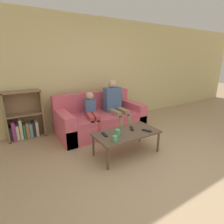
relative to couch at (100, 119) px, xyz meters
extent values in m
plane|color=tan|center=(0.11, -2.08, -0.29)|extent=(22.00, 22.00, 0.00)
cube|color=beige|center=(0.11, 0.66, 1.01)|extent=(12.00, 0.06, 2.60)
cube|color=#DB5B70|center=(-0.01, -0.04, -0.12)|extent=(1.95, 0.98, 0.35)
cube|color=#C95467|center=(-0.01, -0.13, 0.11)|extent=(1.51, 0.80, 0.10)
cube|color=#DB5B70|center=(-0.01, 0.36, 0.37)|extent=(1.95, 0.18, 0.43)
cube|color=#DB5B70|center=(-0.87, -0.04, 0.01)|extent=(0.22, 0.98, 0.61)
cube|color=#DB5B70|center=(0.86, -0.04, 0.01)|extent=(0.22, 0.98, 0.61)
cube|color=#4C7556|center=(0.55, 0.21, 0.34)|extent=(0.36, 0.12, 0.36)
cube|color=#8E7051|center=(-1.87, 0.48, 0.22)|extent=(0.02, 0.28, 1.02)
cube|color=#8E7051|center=(-1.19, 0.48, 0.22)|extent=(0.02, 0.28, 1.02)
cube|color=#8E7051|center=(-1.53, 0.60, 0.22)|extent=(0.71, 0.02, 1.02)
cube|color=#8E7051|center=(-1.53, 0.48, -0.28)|extent=(0.71, 0.28, 0.02)
cube|color=#8E7051|center=(-1.53, 0.48, 0.24)|extent=(0.66, 0.28, 0.02)
cube|color=#8E7051|center=(-1.53, 0.48, 0.72)|extent=(0.71, 0.28, 0.02)
cube|color=#232328|center=(-1.84, 0.46, -0.13)|extent=(0.05, 0.19, 0.28)
cube|color=#993D84|center=(-1.77, 0.47, -0.07)|extent=(0.06, 0.22, 0.39)
cube|color=beige|center=(-1.71, 0.47, -0.12)|extent=(0.05, 0.23, 0.30)
cube|color=beige|center=(-1.64, 0.47, -0.06)|extent=(0.06, 0.24, 0.42)
cube|color=#2D7A4C|center=(-1.58, 0.46, -0.12)|extent=(0.05, 0.19, 0.30)
cube|color=#B77542|center=(-1.52, 0.46, -0.11)|extent=(0.06, 0.20, 0.32)
cube|color=#6699A8|center=(-1.46, 0.46, -0.12)|extent=(0.06, 0.19, 0.29)
cube|color=#232328|center=(-1.40, 0.46, -0.10)|extent=(0.05, 0.18, 0.32)
cube|color=beige|center=(-1.34, 0.47, -0.11)|extent=(0.05, 0.21, 0.32)
cylinder|color=brown|center=(-0.63, -1.42, -0.10)|extent=(0.04, 0.04, 0.38)
cylinder|color=brown|center=(0.44, -1.42, -0.10)|extent=(0.04, 0.04, 0.38)
cylinder|color=brown|center=(-0.63, -0.92, -0.10)|extent=(0.04, 0.04, 0.38)
cylinder|color=brown|center=(0.44, -0.92, -0.10)|extent=(0.04, 0.04, 0.38)
cube|color=brown|center=(-0.10, -1.17, 0.11)|extent=(1.14, 0.58, 0.03)
cylinder|color=#9E8966|center=(0.22, -0.52, -0.07)|extent=(0.09, 0.09, 0.45)
cylinder|color=#9E8966|center=(0.44, -0.52, -0.07)|extent=(0.09, 0.09, 0.45)
cube|color=#9E8966|center=(0.22, -0.26, 0.20)|extent=(0.10, 0.44, 0.09)
cube|color=#9E8966|center=(0.44, -0.26, 0.20)|extent=(0.10, 0.44, 0.09)
cube|color=#476693|center=(0.33, 0.00, 0.43)|extent=(0.40, 0.20, 0.55)
sphere|color=#D1A889|center=(0.33, 0.00, 0.80)|extent=(0.19, 0.19, 0.19)
cylinder|color=#C6474C|center=(-0.42, -0.49, -0.07)|extent=(0.11, 0.11, 0.45)
cylinder|color=#C6474C|center=(-0.30, -0.51, -0.07)|extent=(0.11, 0.11, 0.45)
cube|color=#C6474C|center=(-0.37, -0.24, 0.20)|extent=(0.19, 0.45, 0.09)
cube|color=#C6474C|center=(-0.24, -0.26, 0.20)|extent=(0.19, 0.45, 0.09)
cube|color=#476693|center=(-0.25, 0.00, 0.33)|extent=(0.26, 0.24, 0.34)
sphere|color=#D1A889|center=(-0.25, 0.00, 0.58)|extent=(0.18, 0.18, 0.18)
cylinder|color=#4CB77A|center=(-0.30, -1.19, 0.17)|extent=(0.09, 0.09, 0.10)
cylinder|color=#4CB77A|center=(-0.45, -1.36, 0.17)|extent=(0.08, 0.08, 0.09)
cube|color=black|center=(0.24, -1.32, 0.13)|extent=(0.12, 0.17, 0.02)
cube|color=black|center=(0.07, -1.10, 0.13)|extent=(0.13, 0.17, 0.02)
cube|color=#47474C|center=(-0.17, -1.03, 0.13)|extent=(0.16, 0.15, 0.02)
cube|color=black|center=(-0.48, -1.07, 0.13)|extent=(0.06, 0.17, 0.02)
camera|label=1|loc=(-1.78, -3.43, 1.36)|focal=28.00mm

